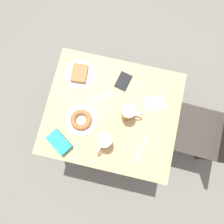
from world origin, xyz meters
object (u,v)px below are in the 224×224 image
object	(u,v)px
beer_mug_left	(105,141)
blue_pouch	(59,142)
plate_with_donut	(81,120)
napkin_folded	(154,103)
chair	(219,134)
knife	(141,149)
fork	(101,97)
beer_mug_center	(129,112)
passport_near_edge	(123,81)
plate_with_cake	(80,74)

from	to	relation	value
beer_mug_left	blue_pouch	size ratio (longest dim) A/B	0.81
plate_with_donut	napkin_folded	distance (m)	0.52
chair	blue_pouch	xyz separation A→B (m)	(0.33, -1.11, 0.20)
blue_pouch	beer_mug_left	bearing A→B (deg)	103.86
plate_with_donut	knife	world-z (taller)	plate_with_donut
fork	beer_mug_left	bearing A→B (deg)	18.63
chair	beer_mug_center	size ratio (longest dim) A/B	6.51
chair	blue_pouch	distance (m)	1.17
passport_near_edge	blue_pouch	distance (m)	0.61
chair	passport_near_edge	distance (m)	0.83
passport_near_edge	knife	bearing A→B (deg)	26.45
napkin_folded	knife	world-z (taller)	napkin_folded
passport_near_edge	chair	bearing A→B (deg)	76.87
chair	fork	size ratio (longest dim) A/B	6.71
blue_pouch	plate_with_donut	bearing A→B (deg)	149.96
fork	plate_with_cake	bearing A→B (deg)	-124.54
blue_pouch	chair	bearing A→B (deg)	106.50
beer_mug_center	passport_near_edge	bearing A→B (deg)	-160.13
fork	blue_pouch	world-z (taller)	blue_pouch
chair	fork	xyz separation A→B (m)	(-0.04, -0.92, 0.17)
blue_pouch	plate_with_cake	bearing A→B (deg)	178.90
knife	blue_pouch	xyz separation A→B (m)	(0.08, -0.54, 0.02)
napkin_folded	passport_near_edge	xyz separation A→B (m)	(-0.11, -0.24, 0.00)
napkin_folded	fork	world-z (taller)	same
plate_with_donut	blue_pouch	bearing A→B (deg)	-30.04
chair	passport_near_edge	size ratio (longest dim) A/B	6.75
plate_with_donut	blue_pouch	distance (m)	0.20
fork	knife	bearing A→B (deg)	50.14
fork	knife	world-z (taller)	same
chair	napkin_folded	bearing A→B (deg)	-96.17
plate_with_donut	blue_pouch	size ratio (longest dim) A/B	1.17
plate_with_donut	knife	bearing A→B (deg)	77.61
chair	napkin_folded	xyz separation A→B (m)	(-0.08, -0.55, 0.17)
plate_with_cake	knife	size ratio (longest dim) A/B	1.06
napkin_folded	plate_with_donut	bearing A→B (deg)	-63.73
plate_with_cake	fork	bearing A→B (deg)	55.46
chair	blue_pouch	size ratio (longest dim) A/B	5.26
beer_mug_center	blue_pouch	size ratio (longest dim) A/B	0.81
passport_near_edge	plate_with_donut	bearing A→B (deg)	-32.97
beer_mug_center	beer_mug_left	bearing A→B (deg)	-26.54
plate_with_cake	beer_mug_center	world-z (taller)	beer_mug_center
beer_mug_center	blue_pouch	xyz separation A→B (m)	(0.29, -0.40, -0.05)
beer_mug_center	plate_with_cake	bearing A→B (deg)	-117.59
passport_near_edge	beer_mug_center	bearing A→B (deg)	19.87
beer_mug_left	knife	bearing A→B (deg)	92.13
napkin_folded	knife	xyz separation A→B (m)	(0.32, -0.03, -0.00)
beer_mug_left	napkin_folded	bearing A→B (deg)	140.83
plate_with_cake	passport_near_edge	world-z (taller)	plate_with_cake
plate_with_donut	fork	bearing A→B (deg)	153.71
plate_with_cake	napkin_folded	bearing A→B (deg)	80.99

